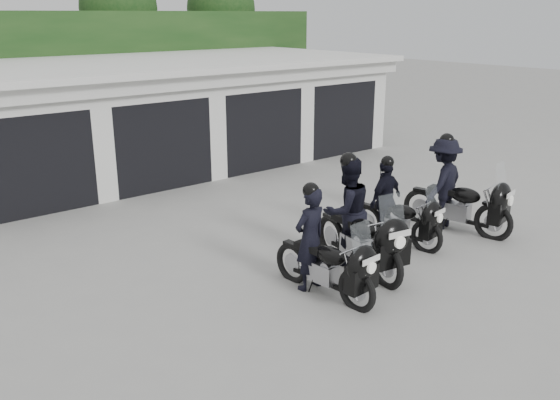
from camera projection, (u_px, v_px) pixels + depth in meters
ground at (313, 256)px, 10.80m from camera, size 80.00×80.00×0.00m
garage_block at (118, 119)px, 16.33m from camera, size 16.40×6.80×2.96m
background_vegetation at (62, 59)px, 19.74m from camera, size 20.00×3.90×5.80m
police_bike_a at (323, 251)px, 9.13m from camera, size 0.70×2.09×1.82m
police_bike_b at (354, 219)px, 10.11m from camera, size 1.07×2.35×2.05m
police_bike_c at (393, 205)px, 11.28m from camera, size 1.00×1.97×1.72m
police_bike_d at (451, 188)px, 11.91m from camera, size 1.31×2.30×2.02m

